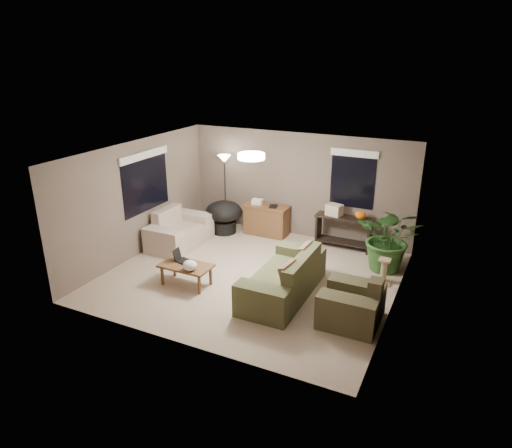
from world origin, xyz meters
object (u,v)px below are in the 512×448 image
at_px(loveseat, 179,233).
at_px(console_table, 344,230).
at_px(armchair, 352,306).
at_px(desk, 266,220).
at_px(floor_lamp, 224,168).
at_px(cat_scratching_post, 383,272).
at_px(houseplant, 389,245).
at_px(papasan_chair, 224,215).
at_px(coffee_table, 186,268).
at_px(main_sofa, 285,280).

relative_size(loveseat, console_table, 1.23).
height_order(armchair, desk, armchair).
relative_size(desk, floor_lamp, 0.58).
bearing_deg(cat_scratching_post, houseplant, 93.06).
bearing_deg(desk, papasan_chair, -161.76).
distance_m(armchair, coffee_table, 3.20).
relative_size(desk, papasan_chair, 1.04).
relative_size(coffee_table, console_table, 0.77).
bearing_deg(papasan_chair, armchair, -33.61).
relative_size(main_sofa, desk, 2.00).
height_order(armchair, papasan_chair, armchair).
distance_m(main_sofa, desk, 3.01).
xyz_separation_m(loveseat, cat_scratching_post, (4.66, 0.17, -0.08)).
height_order(floor_lamp, houseplant, floor_lamp).
distance_m(loveseat, coffee_table, 2.01).
xyz_separation_m(console_table, cat_scratching_post, (1.17, -1.32, -0.22)).
bearing_deg(floor_lamp, papasan_chair, -74.09).
relative_size(floor_lamp, cat_scratching_post, 3.82).
relative_size(console_table, cat_scratching_post, 2.60).
bearing_deg(houseplant, cat_scratching_post, -86.94).
bearing_deg(houseplant, papasan_chair, 175.09).
distance_m(armchair, console_table, 3.10).
xyz_separation_m(papasan_chair, cat_scratching_post, (4.10, -0.97, -0.25)).
distance_m(coffee_table, cat_scratching_post, 3.82).
height_order(papasan_chair, cat_scratching_post, papasan_chair).
xyz_separation_m(desk, houseplant, (3.06, -0.68, 0.17)).
relative_size(main_sofa, armchair, 2.20).
relative_size(desk, cat_scratching_post, 2.20).
relative_size(armchair, cat_scratching_post, 2.00).
xyz_separation_m(console_table, papasan_chair, (-2.93, -0.35, 0.03)).
relative_size(main_sofa, console_table, 1.69).
height_order(armchair, console_table, armchair).
xyz_separation_m(papasan_chair, houseplant, (4.07, -0.35, 0.08)).
distance_m(console_table, floor_lamp, 3.20).
bearing_deg(coffee_table, main_sofa, 13.88).
xyz_separation_m(armchair, console_table, (-0.97, 2.94, 0.14)).
distance_m(desk, cat_scratching_post, 3.36).
height_order(loveseat, papasan_chair, loveseat).
bearing_deg(desk, console_table, 0.57).
relative_size(main_sofa, coffee_table, 2.20).
bearing_deg(papasan_chair, console_table, 6.83).
bearing_deg(console_table, floor_lamp, -176.74).
relative_size(coffee_table, papasan_chair, 0.94).
bearing_deg(floor_lamp, coffee_table, -75.44).
bearing_deg(console_table, coffee_table, -126.11).
distance_m(coffee_table, floor_lamp, 3.23).
distance_m(loveseat, houseplant, 4.70).
bearing_deg(floor_lamp, main_sofa, -42.88).
distance_m(armchair, floor_lamp, 5.00).
height_order(main_sofa, papasan_chair, main_sofa).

